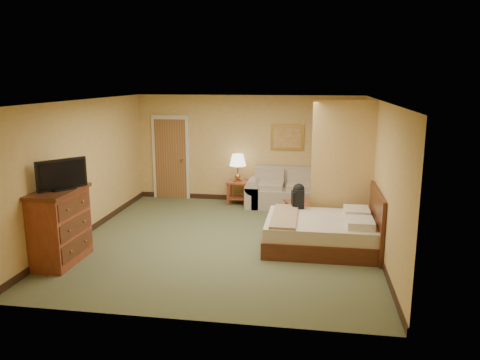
% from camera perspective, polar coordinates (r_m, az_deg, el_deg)
% --- Properties ---
extents(floor, '(6.00, 6.00, 0.00)m').
position_cam_1_polar(floor, '(8.89, -1.76, -7.36)').
color(floor, '#535939').
rests_on(floor, ground).
extents(ceiling, '(6.00, 6.00, 0.00)m').
position_cam_1_polar(ceiling, '(8.38, -1.88, 9.64)').
color(ceiling, white).
rests_on(ceiling, back_wall).
extents(back_wall, '(5.50, 0.02, 2.60)m').
position_cam_1_polar(back_wall, '(11.46, 0.96, 3.81)').
color(back_wall, tan).
rests_on(back_wall, floor).
extents(left_wall, '(0.02, 6.00, 2.60)m').
position_cam_1_polar(left_wall, '(9.44, -18.47, 1.35)').
color(left_wall, tan).
rests_on(left_wall, floor).
extents(right_wall, '(0.02, 6.00, 2.60)m').
position_cam_1_polar(right_wall, '(8.48, 16.76, 0.29)').
color(right_wall, tan).
rests_on(right_wall, floor).
extents(partition, '(1.20, 0.15, 2.60)m').
position_cam_1_polar(partition, '(9.32, 12.37, 1.57)').
color(partition, tan).
rests_on(partition, floor).
extents(door, '(0.94, 0.16, 2.10)m').
position_cam_1_polar(door, '(11.89, -8.43, 2.68)').
color(door, beige).
rests_on(door, floor).
extents(baseboard, '(5.50, 0.02, 0.12)m').
position_cam_1_polar(baseboard, '(11.69, 0.93, -2.21)').
color(baseboard, black).
rests_on(baseboard, floor).
extents(loveseat, '(1.83, 0.85, 0.92)m').
position_cam_1_polar(loveseat, '(11.15, 5.52, -1.73)').
color(loveseat, tan).
rests_on(loveseat, floor).
extents(side_table, '(0.51, 0.51, 0.56)m').
position_cam_1_polar(side_table, '(11.32, -0.27, -1.08)').
color(side_table, maroon).
rests_on(side_table, floor).
extents(table_lamp, '(0.40, 0.40, 0.65)m').
position_cam_1_polar(table_lamp, '(11.18, -0.28, 2.36)').
color(table_lamp, '#A16F3B').
rests_on(table_lamp, side_table).
extents(coffee_table, '(0.92, 0.92, 0.46)m').
position_cam_1_polar(coffee_table, '(9.88, 7.90, -3.45)').
color(coffee_table, maroon).
rests_on(coffee_table, floor).
extents(wall_picture, '(0.79, 0.04, 0.62)m').
position_cam_1_polar(wall_picture, '(11.30, 5.77, 5.17)').
color(wall_picture, '#B78E3F').
rests_on(wall_picture, back_wall).
extents(dresser, '(0.61, 1.16, 1.24)m').
position_cam_1_polar(dresser, '(8.22, -21.05, -5.24)').
color(dresser, maroon).
rests_on(dresser, floor).
extents(tv, '(0.54, 0.69, 0.50)m').
position_cam_1_polar(tv, '(7.97, -20.90, 0.54)').
color(tv, black).
rests_on(tv, dresser).
extents(bed, '(1.98, 1.68, 1.09)m').
position_cam_1_polar(bed, '(8.56, 10.23, -6.23)').
color(bed, '#471F10').
rests_on(bed, floor).
extents(backpack, '(0.23, 0.31, 0.48)m').
position_cam_1_polar(backpack, '(9.09, 7.15, -1.83)').
color(backpack, black).
rests_on(backpack, bed).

